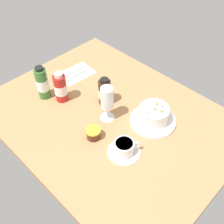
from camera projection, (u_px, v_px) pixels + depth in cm
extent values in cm
cube|color=#B27F51|center=(110.00, 118.00, 127.10)|extent=(110.00, 84.00, 3.00)
cylinder|color=white|center=(153.00, 121.00, 122.96)|extent=(20.52, 20.52, 1.20)
cylinder|color=white|center=(154.00, 114.00, 119.91)|extent=(13.00, 13.00, 7.34)
cylinder|color=beige|center=(154.00, 110.00, 117.86)|extent=(11.18, 11.18, 1.60)
sphere|color=#7B9051|center=(163.00, 106.00, 118.12)|extent=(0.90, 0.90, 0.90)
sphere|color=#7B9051|center=(162.00, 111.00, 115.88)|extent=(1.39, 1.39, 1.39)
sphere|color=#7B9051|center=(155.00, 109.00, 116.74)|extent=(1.22, 1.22, 1.22)
sphere|color=#7B9051|center=(149.00, 112.00, 115.55)|extent=(0.86, 0.86, 0.86)
sphere|color=#7B9051|center=(157.00, 104.00, 119.11)|extent=(1.39, 1.39, 1.39)
cube|color=white|center=(76.00, 73.00, 148.03)|extent=(14.57, 19.22, 0.30)
cube|color=silver|center=(79.00, 73.00, 147.65)|extent=(2.30, 14.05, 0.50)
cube|color=silver|center=(68.00, 79.00, 143.76)|extent=(2.48, 3.76, 0.40)
cube|color=silver|center=(76.00, 71.00, 149.03)|extent=(2.02, 13.04, 0.50)
ellipsoid|color=silver|center=(65.00, 76.00, 145.50)|extent=(2.40, 4.00, 0.60)
cylinder|color=white|center=(124.00, 151.00, 111.37)|extent=(13.51, 13.51, 0.90)
cylinder|color=white|center=(124.00, 147.00, 109.26)|extent=(8.26, 8.26, 5.02)
cylinder|color=#3A200F|center=(124.00, 144.00, 107.83)|extent=(7.02, 7.02, 1.00)
torus|color=white|center=(137.00, 145.00, 109.71)|extent=(2.73, 3.40, 3.60)
cylinder|color=white|center=(107.00, 117.00, 125.30)|extent=(6.74, 6.74, 0.40)
cylinder|color=white|center=(107.00, 111.00, 122.81)|extent=(0.80, 0.80, 6.58)
cylinder|color=white|center=(106.00, 97.00, 116.74)|extent=(5.61, 5.61, 10.43)
cylinder|color=#EEEBC5|center=(107.00, 100.00, 117.86)|extent=(4.60, 4.60, 6.26)
cylinder|color=#4F2416|center=(93.00, 134.00, 115.79)|extent=(6.00, 6.00, 4.04)
cylinder|color=yellow|center=(93.00, 130.00, 114.06)|extent=(6.30, 6.30, 0.80)
cylinder|color=#B21E19|center=(61.00, 88.00, 129.02)|extent=(5.98, 5.98, 13.87)
cylinder|color=white|center=(61.00, 89.00, 129.22)|extent=(6.10, 6.10, 5.27)
cylinder|color=silver|center=(58.00, 75.00, 123.42)|extent=(3.89, 3.89, 1.83)
cylinder|color=#382314|center=(105.00, 92.00, 127.92)|extent=(5.88, 5.88, 12.65)
cylinder|color=white|center=(105.00, 93.00, 128.10)|extent=(5.99, 5.99, 4.81)
cylinder|color=black|center=(104.00, 80.00, 122.85)|extent=(3.82, 3.82, 1.57)
cylinder|color=#337233|center=(42.00, 84.00, 129.79)|extent=(5.70, 5.70, 15.92)
cylinder|color=white|center=(43.00, 84.00, 130.02)|extent=(5.82, 5.82, 6.05)
cylinder|color=black|center=(39.00, 69.00, 123.54)|extent=(3.71, 3.71, 1.58)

